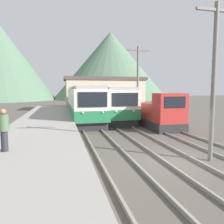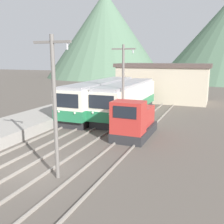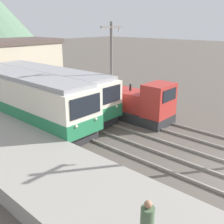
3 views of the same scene
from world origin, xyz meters
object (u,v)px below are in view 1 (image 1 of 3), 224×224
catenary_mast_near (214,77)px  catenary_mast_mid (138,83)px  commuter_train_left (83,105)px  commuter_train_center (108,104)px  shunting_locomotive (161,114)px  person_on_platform (4,128)px

catenary_mast_near → catenary_mast_mid: (0.00, 9.89, 0.00)m
commuter_train_left → commuter_train_center: bearing=4.5°
shunting_locomotive → commuter_train_center: bearing=113.0°
commuter_train_center → catenary_mast_mid: 6.04m
catenary_mast_mid → person_on_platform: catenary_mast_mid is taller
catenary_mast_near → catenary_mast_mid: 9.89m
catenary_mast_mid → commuter_train_center: bearing=105.6°
person_on_platform → catenary_mast_near: bearing=-4.1°
commuter_train_left → shunting_locomotive: (5.80, -6.86, -0.46)m
commuter_train_center → person_on_platform: 16.41m
person_on_platform → commuter_train_left: bearing=72.5°
catenary_mast_mid → person_on_platform: size_ratio=4.18×
commuter_train_left → person_on_platform: bearing=-107.5°
commuter_train_left → catenary_mast_near: catenary_mast_near is taller
commuter_train_left → person_on_platform: (-4.56, -14.45, 0.09)m
shunting_locomotive → catenary_mast_near: 8.76m
commuter_train_left → commuter_train_center: 2.81m
commuter_train_center → shunting_locomotive: commuter_train_center is taller
commuter_train_left → catenary_mast_near: 15.84m
shunting_locomotive → catenary_mast_near: (-1.49, -8.22, 2.64)m
commuter_train_center → person_on_platform: (-7.36, -14.67, 0.13)m
catenary_mast_near → person_on_platform: size_ratio=4.18×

